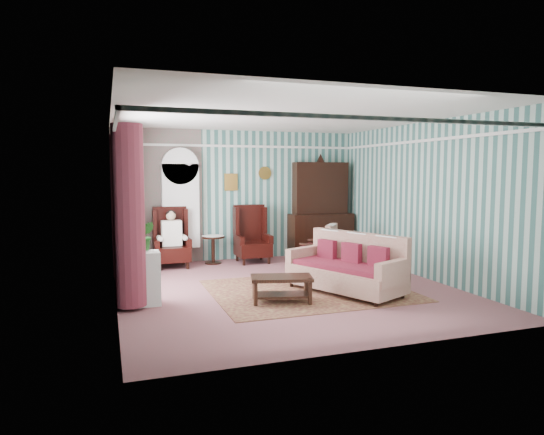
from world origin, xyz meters
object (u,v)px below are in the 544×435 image
object	(u,v)px
plant_stand	(141,279)
wingback_left	(172,238)
bookcase	(181,212)
dresser_hutch	(321,206)
seated_woman	(172,239)
sofa	(345,259)
coffee_table	(281,289)
wingback_right	(253,234)
nest_table	(383,256)
round_side_table	(213,250)
floral_armchair	(318,246)

from	to	relation	value
plant_stand	wingback_left	bearing A→B (deg)	73.78
bookcase	dresser_hutch	bearing A→B (deg)	-2.11
seated_woman	sofa	xyz separation A→B (m)	(2.41, -3.05, -0.03)
coffee_table	wingback_right	bearing A→B (deg)	80.88
wingback_right	seated_woman	xyz separation A→B (m)	(-1.75, 0.00, -0.04)
nest_table	wingback_left	bearing A→B (deg)	159.15
sofa	wingback_left	bearing A→B (deg)	13.77
seated_woman	plant_stand	world-z (taller)	seated_woman
bookcase	sofa	world-z (taller)	bookcase
coffee_table	nest_table	bearing A→B (deg)	31.36
bookcase	sofa	size ratio (longest dim) A/B	1.15
wingback_left	plant_stand	bearing A→B (deg)	-106.22
bookcase	coffee_table	world-z (taller)	bookcase
round_side_table	plant_stand	distance (m)	3.36
wingback_left	coffee_table	distance (m)	3.53
wingback_left	wingback_right	distance (m)	1.75
round_side_table	dresser_hutch	bearing A→B (deg)	2.64
seated_woman	floral_armchair	xyz separation A→B (m)	(2.88, -0.95, -0.15)
round_side_table	nest_table	distance (m)	3.60
plant_stand	sofa	bearing A→B (deg)	-5.32
wingback_right	floral_armchair	xyz separation A→B (m)	(1.13, -0.95, -0.19)
plant_stand	sofa	distance (m)	3.23
wingback_left	wingback_right	bearing A→B (deg)	0.00
sofa	coffee_table	xyz separation A→B (m)	(-1.19, -0.24, -0.36)
dresser_hutch	sofa	xyz separation A→B (m)	(-1.09, -3.32, -0.62)
wingback_right	floral_armchair	world-z (taller)	wingback_right
coffee_table	floral_armchair	bearing A→B (deg)	54.68
wingback_left	floral_armchair	world-z (taller)	wingback_left
bookcase	wingback_left	distance (m)	0.68
sofa	seated_woman	bearing A→B (deg)	13.77
nest_table	floral_armchair	xyz separation A→B (m)	(-1.19, 0.60, 0.17)
wingback_left	wingback_right	size ratio (longest dim) A/B	1.00
wingback_right	sofa	xyz separation A→B (m)	(0.66, -3.05, -0.06)
bookcase	round_side_table	world-z (taller)	bookcase
plant_stand	round_side_table	bearing A→B (deg)	59.62
round_side_table	sofa	bearing A→B (deg)	-64.70
wingback_right	coffee_table	world-z (taller)	wingback_right
dresser_hutch	wingback_right	bearing A→B (deg)	-171.23
wingback_left	wingback_right	world-z (taller)	same
dresser_hutch	coffee_table	distance (m)	4.33
wingback_right	plant_stand	distance (m)	3.76
bookcase	dresser_hutch	distance (m)	3.25
wingback_left	plant_stand	xyz separation A→B (m)	(-0.80, -2.75, -0.22)
floral_armchair	dresser_hutch	bearing A→B (deg)	11.27
round_side_table	wingback_left	bearing A→B (deg)	-170.54
sofa	round_side_table	bearing A→B (deg)	0.72
bookcase	plant_stand	world-z (taller)	bookcase
dresser_hutch	seated_woman	distance (m)	3.56
wingback_right	nest_table	distance (m)	2.81
wingback_right	round_side_table	xyz separation A→B (m)	(-0.85, 0.15, -0.33)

